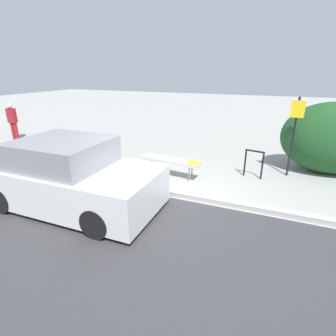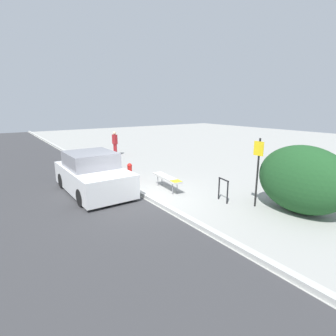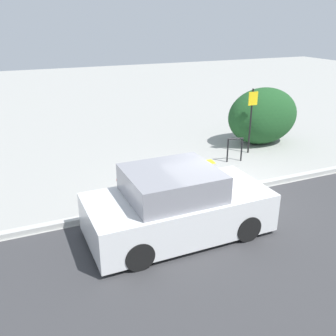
{
  "view_description": "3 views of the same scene",
  "coord_description": "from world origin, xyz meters",
  "px_view_note": "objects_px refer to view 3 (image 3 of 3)",
  "views": [
    {
      "loc": [
        2.26,
        -5.56,
        2.98
      ],
      "look_at": [
        -0.19,
        0.31,
        0.59
      ],
      "focal_mm": 28.0,
      "sensor_mm": 36.0,
      "label": 1
    },
    {
      "loc": [
        7.88,
        -4.55,
        3.31
      ],
      "look_at": [
        -0.45,
        1.22,
        0.88
      ],
      "focal_mm": 28.0,
      "sensor_mm": 36.0,
      "label": 2
    },
    {
      "loc": [
        -4.97,
        -7.98,
        4.54
      ],
      "look_at": [
        -1.06,
        1.08,
        0.56
      ],
      "focal_mm": 40.0,
      "sensor_mm": 36.0,
      "label": 3
    }
  ],
  "objects_px": {
    "bench": "(186,166)",
    "bike_rack": "(235,147)",
    "parked_car_near": "(177,206)",
    "fire_hydrant": "(121,188)",
    "sign_post": "(251,115)"
  },
  "relations": [
    {
      "from": "sign_post",
      "to": "parked_car_near",
      "type": "relative_size",
      "value": 0.57
    },
    {
      "from": "bench",
      "to": "bike_rack",
      "type": "distance_m",
      "value": 2.39
    },
    {
      "from": "sign_post",
      "to": "parked_car_near",
      "type": "xyz_separation_m",
      "value": [
        -4.63,
        -3.92,
        -0.69
      ]
    },
    {
      "from": "bench",
      "to": "bike_rack",
      "type": "xyz_separation_m",
      "value": [
        2.23,
        0.85,
        0.02
      ]
    },
    {
      "from": "bench",
      "to": "fire_hydrant",
      "type": "height_order",
      "value": "fire_hydrant"
    },
    {
      "from": "sign_post",
      "to": "bench",
      "type": "bearing_deg",
      "value": -156.35
    },
    {
      "from": "sign_post",
      "to": "fire_hydrant",
      "type": "distance_m",
      "value": 5.77
    },
    {
      "from": "bench",
      "to": "bike_rack",
      "type": "height_order",
      "value": "bike_rack"
    },
    {
      "from": "bike_rack",
      "to": "fire_hydrant",
      "type": "bearing_deg",
      "value": -161.94
    },
    {
      "from": "fire_hydrant",
      "to": "parked_car_near",
      "type": "height_order",
      "value": "parked_car_near"
    },
    {
      "from": "fire_hydrant",
      "to": "parked_car_near",
      "type": "distance_m",
      "value": 2.09
    },
    {
      "from": "bench",
      "to": "parked_car_near",
      "type": "height_order",
      "value": "parked_car_near"
    },
    {
      "from": "bike_rack",
      "to": "parked_car_near",
      "type": "xyz_separation_m",
      "value": [
        -3.69,
        -3.38,
        0.19
      ]
    },
    {
      "from": "bike_rack",
      "to": "parked_car_near",
      "type": "bearing_deg",
      "value": -137.5
    },
    {
      "from": "bench",
      "to": "parked_car_near",
      "type": "bearing_deg",
      "value": -114.14
    }
  ]
}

